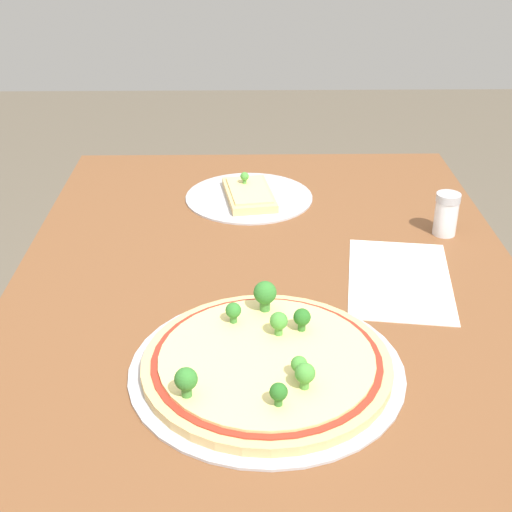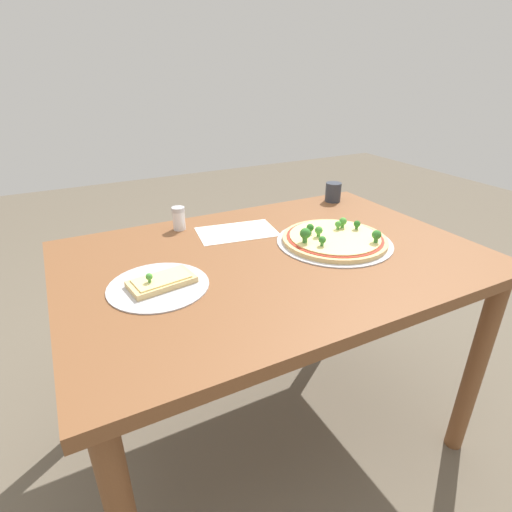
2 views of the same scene
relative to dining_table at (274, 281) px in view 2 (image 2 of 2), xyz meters
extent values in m
plane|color=brown|center=(0.00, 0.00, -0.66)|extent=(8.00, 8.00, 0.00)
cube|color=brown|center=(0.00, 0.00, 0.08)|extent=(1.27, 0.87, 0.04)
cylinder|color=brown|center=(0.57, -0.37, -0.30)|extent=(0.06, 0.06, 0.72)
cylinder|color=brown|center=(-0.57, 0.37, -0.30)|extent=(0.06, 0.06, 0.72)
cylinder|color=brown|center=(0.57, 0.37, -0.30)|extent=(0.06, 0.06, 0.72)
cylinder|color=#B7B7BC|center=(0.22, -0.01, 0.10)|extent=(0.38, 0.38, 0.00)
cylinder|color=#DBB775|center=(0.22, -0.01, 0.11)|extent=(0.34, 0.34, 0.01)
cylinder|color=#A82D1E|center=(0.22, -0.01, 0.11)|extent=(0.31, 0.31, 0.00)
cylinder|color=#EFD684|center=(0.22, -0.01, 0.12)|extent=(0.29, 0.29, 0.00)
sphere|color=#337A2D|center=(0.30, -0.11, 0.15)|extent=(0.03, 0.03, 0.03)
cylinder|color=#3F8136|center=(0.30, -0.11, 0.13)|extent=(0.01, 0.01, 0.01)
sphere|color=#286B23|center=(0.16, 0.04, 0.14)|extent=(0.03, 0.03, 0.03)
cylinder|color=#37742D|center=(0.16, 0.04, 0.13)|extent=(0.01, 0.01, 0.01)
sphere|color=#286B23|center=(0.32, 0.00, 0.14)|extent=(0.02, 0.02, 0.02)
cylinder|color=#37742D|center=(0.32, 0.00, 0.12)|extent=(0.01, 0.01, 0.01)
sphere|color=#479338|center=(0.29, 0.03, 0.14)|extent=(0.03, 0.03, 0.03)
cylinder|color=#51973E|center=(0.29, 0.03, 0.13)|extent=(0.01, 0.01, 0.01)
sphere|color=#479338|center=(0.17, 0.01, 0.14)|extent=(0.03, 0.03, 0.03)
cylinder|color=#51973E|center=(0.17, 0.01, 0.13)|extent=(0.01, 0.01, 0.01)
sphere|color=#337A2D|center=(0.14, -0.06, 0.14)|extent=(0.02, 0.02, 0.02)
cylinder|color=#3F8136|center=(0.14, -0.06, 0.12)|extent=(0.01, 0.01, 0.01)
sphere|color=#479338|center=(0.26, 0.03, 0.14)|extent=(0.02, 0.02, 0.02)
cylinder|color=#51973E|center=(0.26, 0.03, 0.12)|extent=(0.01, 0.01, 0.01)
sphere|color=#337A2D|center=(0.10, -0.01, 0.15)|extent=(0.03, 0.03, 0.03)
cylinder|color=#3F8136|center=(0.10, -0.01, 0.13)|extent=(0.02, 0.02, 0.02)
cylinder|color=#B7B7BC|center=(-0.37, -0.03, 0.10)|extent=(0.27, 0.27, 0.00)
cube|color=#DBB775|center=(-0.36, -0.03, 0.11)|extent=(0.18, 0.12, 0.02)
cube|color=#EFD684|center=(-0.36, -0.03, 0.12)|extent=(0.15, 0.10, 0.00)
sphere|color=#479338|center=(-0.39, -0.04, 0.14)|extent=(0.02, 0.02, 0.02)
cylinder|color=#51973E|center=(-0.39, -0.04, 0.12)|extent=(0.01, 0.01, 0.01)
cylinder|color=#2D333D|center=(0.49, 0.35, 0.14)|extent=(0.07, 0.07, 0.08)
cylinder|color=silver|center=(-0.20, 0.34, 0.13)|extent=(0.04, 0.04, 0.07)
cylinder|color=#B2B2B7|center=(-0.20, 0.34, 0.17)|extent=(0.05, 0.05, 0.02)
cube|color=white|center=(-0.02, 0.22, 0.10)|extent=(0.29, 0.21, 0.00)
camera|label=1|loc=(1.01, -0.04, 0.70)|focal=50.00mm
camera|label=2|loc=(-0.56, -0.96, 0.62)|focal=28.00mm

